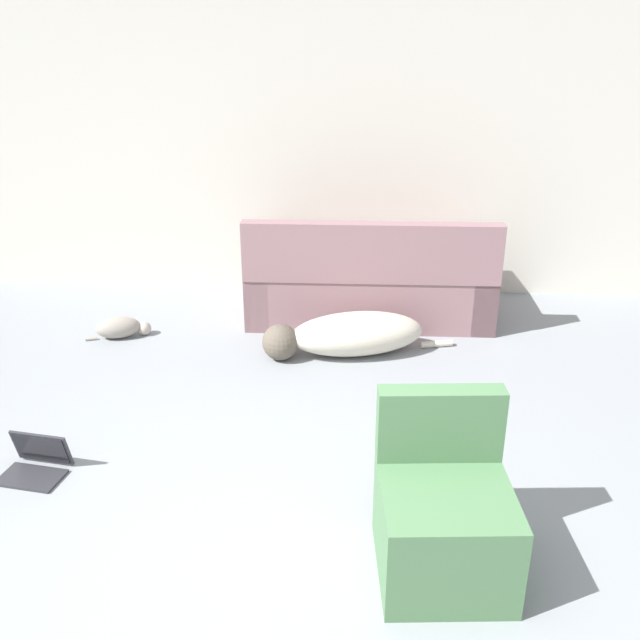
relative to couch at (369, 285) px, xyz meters
The scene contains 7 objects.
ground_plane 3.36m from the couch, 99.37° to the right, with size 20.00×20.00×0.00m, color gray.
wall_back 1.36m from the couch, 128.25° to the left, with size 6.44×0.06×2.66m.
couch is the anchor object (origin of this frame).
dog 0.78m from the couch, 102.33° to the right, with size 1.50×0.65×0.33m.
cat 2.09m from the couch, 164.47° to the right, with size 0.51×0.29×0.17m.
laptop_open 3.06m from the couch, 128.13° to the right, with size 0.39×0.33×0.23m.
side_chair 3.04m from the couch, 83.62° to the right, with size 0.64×0.68×0.82m.
Camera 1 is at (0.48, -2.41, 2.40)m, focal length 40.00 mm.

